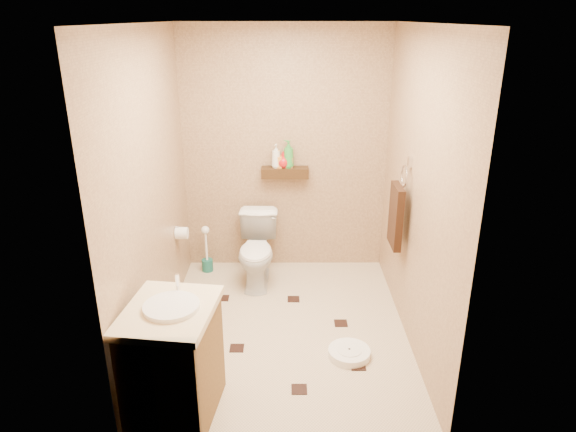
{
  "coord_description": "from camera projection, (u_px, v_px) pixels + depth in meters",
  "views": [
    {
      "loc": [
        0.02,
        -3.64,
        2.44
      ],
      "look_at": [
        0.03,
        0.25,
        0.92
      ],
      "focal_mm": 32.0,
      "sensor_mm": 36.0,
      "label": 1
    }
  ],
  "objects": [
    {
      "name": "towel_ring",
      "position": [
        397.0,
        213.0,
        4.17
      ],
      "size": [
        0.12,
        0.3,
        0.76
      ],
      "color": "silver",
      "rests_on": "wall_right"
    },
    {
      "name": "bottle_a",
      "position": [
        276.0,
        156.0,
        4.94
      ],
      "size": [
        0.11,
        0.11,
        0.23
      ],
      "primitive_type": "imported",
      "rotation": [
        0.0,
        0.0,
        6.06
      ],
      "color": "silver",
      "rests_on": "wall_shelf"
    },
    {
      "name": "bottle_d",
      "position": [
        289.0,
        154.0,
        4.94
      ],
      "size": [
        0.14,
        0.14,
        0.27
      ],
      "primitive_type": "imported",
      "rotation": [
        0.0,
        0.0,
        4.14
      ],
      "color": "#2E8C35",
      "rests_on": "wall_shelf"
    },
    {
      "name": "vanity",
      "position": [
        174.0,
        361.0,
        3.25
      ],
      "size": [
        0.61,
        0.71,
        0.91
      ],
      "rotation": [
        0.0,
        0.0,
        -0.13
      ],
      "color": "brown",
      "rests_on": "ground"
    },
    {
      "name": "wall_right",
      "position": [
        417.0,
        194.0,
        3.85
      ],
      "size": [
        0.04,
        2.5,
        2.4
      ],
      "primitive_type": "cube",
      "color": "tan",
      "rests_on": "ground"
    },
    {
      "name": "toilet_paper",
      "position": [
        182.0,
        233.0,
        4.67
      ],
      "size": [
        0.12,
        0.11,
        0.12
      ],
      "color": "white",
      "rests_on": "wall_left"
    },
    {
      "name": "ground",
      "position": [
        285.0,
        330.0,
        4.28
      ],
      "size": [
        2.5,
        2.5,
        0.0
      ],
      "primitive_type": "plane",
      "color": "beige",
      "rests_on": "ground"
    },
    {
      "name": "bottle_c",
      "position": [
        283.0,
        160.0,
        4.96
      ],
      "size": [
        0.14,
        0.14,
        0.16
      ],
      "primitive_type": "imported",
      "rotation": [
        0.0,
        0.0,
        1.43
      ],
      "color": "red",
      "rests_on": "wall_shelf"
    },
    {
      "name": "ceiling",
      "position": [
        284.0,
        23.0,
        3.41
      ],
      "size": [
        2.0,
        2.5,
        0.02
      ],
      "primitive_type": "cube",
      "color": "silver",
      "rests_on": "wall_back"
    },
    {
      "name": "wall_shelf",
      "position": [
        285.0,
        172.0,
        5.0
      ],
      "size": [
        0.46,
        0.14,
        0.1
      ],
      "primitive_type": "cube",
      "color": "#3B2410",
      "rests_on": "wall_back"
    },
    {
      "name": "wall_front",
      "position": [
        283.0,
        271.0,
        2.68
      ],
      "size": [
        2.0,
        0.04,
        2.4
      ],
      "primitive_type": "cube",
      "color": "tan",
      "rests_on": "ground"
    },
    {
      "name": "floor_accents",
      "position": [
        290.0,
        334.0,
        4.22
      ],
      "size": [
        1.24,
        1.36,
        0.01
      ],
      "color": "black",
      "rests_on": "ground"
    },
    {
      "name": "toilet",
      "position": [
        257.0,
        251.0,
        4.93
      ],
      "size": [
        0.39,
        0.67,
        0.68
      ],
      "primitive_type": "imported",
      "rotation": [
        0.0,
        0.0,
        -0.02
      ],
      "color": "white",
      "rests_on": "ground"
    },
    {
      "name": "wall_left",
      "position": [
        151.0,
        194.0,
        3.84
      ],
      "size": [
        0.04,
        2.5,
        2.4
      ],
      "primitive_type": "cube",
      "color": "tan",
      "rests_on": "ground"
    },
    {
      "name": "bottle_b",
      "position": [
        279.0,
        159.0,
        4.95
      ],
      "size": [
        0.09,
        0.09,
        0.17
      ],
      "primitive_type": "imported",
      "rotation": [
        0.0,
        0.0,
        2.9
      ],
      "color": "orange",
      "rests_on": "wall_shelf"
    },
    {
      "name": "bathroom_scale",
      "position": [
        349.0,
        353.0,
        3.94
      ],
      "size": [
        0.36,
        0.36,
        0.07
      ],
      "rotation": [
        0.0,
        0.0,
        -0.12
      ],
      "color": "white",
      "rests_on": "ground"
    },
    {
      "name": "toilet_brush",
      "position": [
        207.0,
        255.0,
        5.22
      ],
      "size": [
        0.11,
        0.11,
        0.49
      ],
      "color": "#175C51",
      "rests_on": "ground"
    },
    {
      "name": "bottle_e",
      "position": [
        289.0,
        160.0,
        4.96
      ],
      "size": [
        0.07,
        0.08,
        0.15
      ],
      "primitive_type": "imported",
      "rotation": [
        0.0,
        0.0,
        3.22
      ],
      "color": "#CF7245",
      "rests_on": "wall_shelf"
    },
    {
      "name": "wall_back",
      "position": [
        285.0,
        152.0,
        5.01
      ],
      "size": [
        2.0,
        0.04,
        2.4
      ],
      "primitive_type": "cube",
      "color": "tan",
      "rests_on": "ground"
    }
  ]
}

